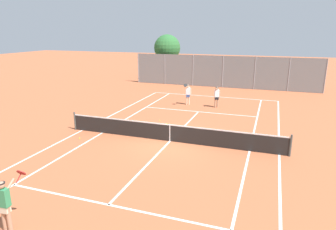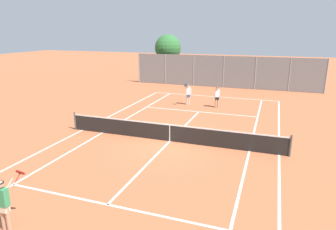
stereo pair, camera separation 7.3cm
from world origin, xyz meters
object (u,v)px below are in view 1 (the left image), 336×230
object	(u,v)px
loose_tennis_ball_3	(160,120)
player_near_side	(4,202)
tennis_net	(170,132)
player_far_left	(188,93)
tree_behind_left	(168,49)
loose_tennis_ball_2	(167,124)
loose_tennis_ball_1	(80,138)
player_far_right	(217,96)

from	to	relation	value
loose_tennis_ball_3	player_near_side	bearing A→B (deg)	-91.20
loose_tennis_ball_3	tennis_net	bearing A→B (deg)	-60.92
player_far_left	tree_behind_left	world-z (taller)	tree_behind_left
loose_tennis_ball_2	tree_behind_left	distance (m)	17.55
loose_tennis_ball_1	loose_tennis_ball_3	size ratio (longest dim) A/B	1.00
loose_tennis_ball_2	loose_tennis_ball_3	xyz separation A→B (m)	(-0.67, 0.54, 0.00)
player_near_side	loose_tennis_ball_2	bearing A→B (deg)	85.35
player_far_left	tennis_net	bearing A→B (deg)	-80.85
player_near_side	tree_behind_left	world-z (taller)	tree_behind_left
loose_tennis_ball_1	loose_tennis_ball_2	xyz separation A→B (m)	(3.60, 4.05, 0.00)
tree_behind_left	loose_tennis_ball_2	bearing A→B (deg)	-70.86
player_far_right	loose_tennis_ball_2	distance (m)	5.80
player_near_side	loose_tennis_ball_3	bearing A→B (deg)	88.80
loose_tennis_ball_1	loose_tennis_ball_3	distance (m)	5.45
tennis_net	player_far_left	xyz separation A→B (m)	(-1.32, 8.22, 0.42)
player_far_left	tree_behind_left	size ratio (longest dim) A/B	0.34
player_near_side	player_far_right	world-z (taller)	player_near_side
loose_tennis_ball_1	tree_behind_left	size ratio (longest dim) A/B	0.01
player_near_side	player_far_right	size ratio (longest dim) A/B	1.11
tennis_net	tree_behind_left	world-z (taller)	tree_behind_left
loose_tennis_ball_1	loose_tennis_ball_3	xyz separation A→B (m)	(2.93, 4.60, 0.00)
loose_tennis_ball_3	tree_behind_left	distance (m)	16.84
player_far_left	loose_tennis_ball_3	size ratio (longest dim) A/B	26.88
player_far_left	tree_behind_left	bearing A→B (deg)	116.96
loose_tennis_ball_1	player_far_right	bearing A→B (deg)	58.40
loose_tennis_ball_2	tennis_net	bearing A→B (deg)	-67.07
tennis_net	player_near_side	world-z (taller)	player_near_side
player_far_right	loose_tennis_ball_3	xyz separation A→B (m)	(-2.84, -4.77, -0.88)
tennis_net	loose_tennis_ball_2	bearing A→B (deg)	112.93
player_far_left	loose_tennis_ball_3	xyz separation A→B (m)	(-0.53, -4.89, -0.89)
tennis_net	loose_tennis_ball_1	world-z (taller)	tennis_net
loose_tennis_ball_1	tree_behind_left	world-z (taller)	tree_behind_left
player_far_left	loose_tennis_ball_1	bearing A→B (deg)	-109.99
tennis_net	tree_behind_left	distance (m)	20.43
tennis_net	loose_tennis_ball_1	xyz separation A→B (m)	(-4.78, -1.27, -0.48)
loose_tennis_ball_1	tree_behind_left	xyz separation A→B (m)	(-2.03, 20.27, 3.66)
player_near_side	player_far_left	size ratio (longest dim) A/B	1.00
tennis_net	player_far_right	xyz separation A→B (m)	(0.99, 8.10, 0.40)
loose_tennis_ball_2	loose_tennis_ball_3	world-z (taller)	same
player_far_left	player_near_side	bearing A→B (deg)	-92.65
player_near_side	tree_behind_left	distance (m)	28.09
loose_tennis_ball_1	loose_tennis_ball_2	distance (m)	5.42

